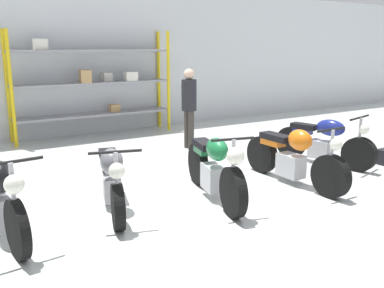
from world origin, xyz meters
TOP-DOWN VIEW (x-y plane):
  - ground_plane at (0.00, 0.00)m, footprint 30.00×30.00m
  - back_wall at (0.00, 5.36)m, footprint 30.00×0.08m
  - shelving_rack at (-0.02, 4.99)m, footprint 3.87×0.63m
  - motorcycle_black at (-2.82, 0.01)m, footprint 0.67×2.00m
  - motorcycle_grey at (-1.38, 0.24)m, footprint 0.84×2.05m
  - motorcycle_green at (0.00, -0.22)m, footprint 0.74×2.08m
  - motorcycle_orange at (1.49, -0.27)m, footprint 0.56×2.15m
  - motorcycle_blue at (2.81, 0.29)m, footprint 0.82×1.98m
  - person_near_rack at (1.27, 2.65)m, footprint 0.33×0.33m

SIDE VIEW (x-z plane):
  - ground_plane at x=0.00m, z-range 0.00..0.00m
  - motorcycle_blue at x=2.81m, z-range -0.07..0.91m
  - motorcycle_orange at x=1.49m, z-range -0.08..0.95m
  - motorcycle_grey at x=-1.38m, z-range -0.05..0.93m
  - motorcycle_green at x=0.00m, z-range -0.05..1.00m
  - motorcycle_black at x=-2.82m, z-range -0.04..1.02m
  - person_near_rack at x=1.27m, z-range 0.15..1.86m
  - shelving_rack at x=-0.02m, z-range 0.06..2.59m
  - back_wall at x=0.00m, z-range 0.00..3.60m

